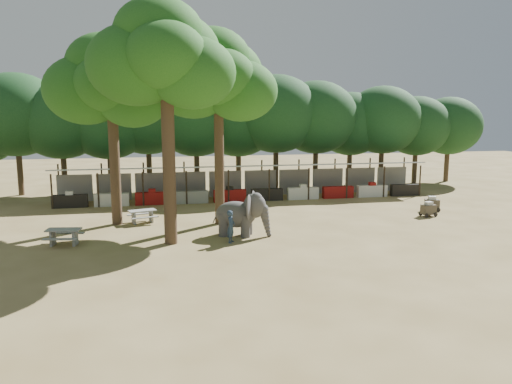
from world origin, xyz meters
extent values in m
plane|color=brown|center=(0.00, 0.00, 0.00)|extent=(100.00, 100.00, 0.00)
cube|color=#9A9EA2|center=(0.00, 14.00, 2.50)|extent=(28.00, 2.99, 0.39)
cylinder|color=#2D2319|center=(-12.60, 12.65, 1.20)|extent=(0.12, 0.12, 2.40)
cylinder|color=#2D2319|center=(-12.60, 15.35, 1.40)|extent=(0.12, 0.12, 2.80)
cube|color=black|center=(-12.60, 12.90, 0.45)|extent=(2.38, 0.50, 0.90)
cube|color=gray|center=(-12.60, 15.30, 1.00)|extent=(2.52, 0.12, 2.00)
cylinder|color=#2D2319|center=(-9.80, 12.65, 1.20)|extent=(0.12, 0.12, 2.40)
cylinder|color=#2D2319|center=(-9.80, 15.35, 1.40)|extent=(0.12, 0.12, 2.80)
cube|color=silver|center=(-9.80, 12.90, 0.45)|extent=(2.38, 0.50, 0.90)
cube|color=gray|center=(-9.80, 15.30, 1.00)|extent=(2.52, 0.12, 2.00)
cylinder|color=#2D2319|center=(-7.00, 12.65, 1.20)|extent=(0.12, 0.12, 2.40)
cylinder|color=#2D2319|center=(-7.00, 15.35, 1.40)|extent=(0.12, 0.12, 2.80)
cube|color=maroon|center=(-7.00, 12.90, 0.45)|extent=(2.38, 0.50, 0.90)
cube|color=gray|center=(-7.00, 15.30, 1.00)|extent=(2.52, 0.12, 2.00)
cylinder|color=#2D2319|center=(-4.20, 12.65, 1.20)|extent=(0.12, 0.12, 2.40)
cylinder|color=#2D2319|center=(-4.20, 15.35, 1.40)|extent=(0.12, 0.12, 2.80)
cube|color=gray|center=(-4.20, 12.90, 0.45)|extent=(2.38, 0.50, 0.90)
cube|color=gray|center=(-4.20, 15.30, 1.00)|extent=(2.52, 0.12, 2.00)
cylinder|color=#2D2319|center=(-1.40, 12.65, 1.20)|extent=(0.12, 0.12, 2.40)
cylinder|color=#2D2319|center=(-1.40, 15.35, 1.40)|extent=(0.12, 0.12, 2.80)
cube|color=maroon|center=(-1.40, 12.90, 0.45)|extent=(2.38, 0.50, 0.90)
cube|color=gray|center=(-1.40, 15.30, 1.00)|extent=(2.52, 0.12, 2.00)
cylinder|color=#2D2319|center=(1.40, 12.65, 1.20)|extent=(0.12, 0.12, 2.40)
cylinder|color=#2D2319|center=(1.40, 15.35, 1.40)|extent=(0.12, 0.12, 2.80)
cube|color=black|center=(1.40, 12.90, 0.45)|extent=(2.38, 0.50, 0.90)
cube|color=gray|center=(1.40, 15.30, 1.00)|extent=(2.52, 0.12, 2.00)
cylinder|color=#2D2319|center=(4.20, 12.65, 1.20)|extent=(0.12, 0.12, 2.40)
cylinder|color=#2D2319|center=(4.20, 15.35, 1.40)|extent=(0.12, 0.12, 2.80)
cube|color=silver|center=(4.20, 12.90, 0.45)|extent=(2.38, 0.50, 0.90)
cube|color=gray|center=(4.20, 15.30, 1.00)|extent=(2.52, 0.12, 2.00)
cylinder|color=#2D2319|center=(7.00, 12.65, 1.20)|extent=(0.12, 0.12, 2.40)
cylinder|color=#2D2319|center=(7.00, 15.35, 1.40)|extent=(0.12, 0.12, 2.80)
cube|color=maroon|center=(7.00, 12.90, 0.45)|extent=(2.38, 0.50, 0.90)
cube|color=gray|center=(7.00, 15.30, 1.00)|extent=(2.52, 0.12, 2.00)
cylinder|color=#2D2319|center=(9.80, 12.65, 1.20)|extent=(0.12, 0.12, 2.40)
cylinder|color=#2D2319|center=(9.80, 15.35, 1.40)|extent=(0.12, 0.12, 2.80)
cube|color=silver|center=(9.80, 12.90, 0.45)|extent=(2.38, 0.50, 0.90)
cube|color=gray|center=(9.80, 15.30, 1.00)|extent=(2.52, 0.12, 2.00)
cylinder|color=#2D2319|center=(12.60, 12.65, 1.20)|extent=(0.12, 0.12, 2.40)
cylinder|color=#2D2319|center=(12.60, 15.35, 1.40)|extent=(0.12, 0.12, 2.80)
cube|color=black|center=(12.60, 12.90, 0.45)|extent=(2.38, 0.50, 0.90)
cube|color=gray|center=(12.60, 15.30, 1.00)|extent=(2.52, 0.12, 2.00)
cylinder|color=#332316|center=(-9.00, 7.00, 4.60)|extent=(0.60, 0.60, 9.20)
cone|color=#332316|center=(-9.00, 7.00, 9.20)|extent=(0.57, 0.57, 2.88)
ellipsoid|color=#174A16|center=(-10.40, 7.30, 7.82)|extent=(4.80, 4.80, 3.94)
ellipsoid|color=#174A16|center=(-7.80, 6.40, 7.42)|extent=(4.20, 4.20, 3.44)
ellipsoid|color=#174A16|center=(-8.80, 8.10, 8.42)|extent=(5.20, 5.20, 4.26)
ellipsoid|color=#174A16|center=(-9.00, 5.70, 8.12)|extent=(3.80, 3.80, 3.12)
ellipsoid|color=#174A16|center=(-9.30, 7.20, 9.22)|extent=(4.40, 4.40, 3.61)
cylinder|color=#332316|center=(-6.00, 2.00, 5.20)|extent=(0.64, 0.64, 10.40)
cone|color=#332316|center=(-6.00, 2.00, 10.40)|extent=(0.61, 0.61, 3.25)
ellipsoid|color=#174A16|center=(-7.40, 2.30, 8.84)|extent=(4.80, 4.80, 3.94)
ellipsoid|color=#174A16|center=(-4.80, 1.40, 8.44)|extent=(4.20, 4.20, 3.44)
ellipsoid|color=#174A16|center=(-5.80, 3.10, 9.44)|extent=(5.20, 5.20, 4.26)
ellipsoid|color=#174A16|center=(-6.00, 0.70, 9.14)|extent=(3.80, 3.80, 3.12)
ellipsoid|color=#174A16|center=(-6.30, 2.20, 10.24)|extent=(4.40, 4.40, 3.61)
cylinder|color=#332316|center=(-3.00, 6.00, 4.80)|extent=(0.56, 0.56, 9.60)
cone|color=#332316|center=(-3.00, 6.00, 9.60)|extent=(0.53, 0.53, 3.00)
ellipsoid|color=#174A16|center=(-4.40, 6.30, 8.16)|extent=(4.80, 4.80, 3.94)
ellipsoid|color=#174A16|center=(-1.80, 5.40, 7.76)|extent=(4.20, 4.20, 3.44)
ellipsoid|color=#174A16|center=(-2.80, 7.10, 8.76)|extent=(5.20, 5.20, 4.26)
ellipsoid|color=#174A16|center=(-3.00, 4.70, 8.46)|extent=(3.80, 3.80, 3.12)
ellipsoid|color=#174A16|center=(-3.30, 6.20, 9.56)|extent=(4.40, 4.40, 3.61)
cylinder|color=#332316|center=(-16.67, 19.00, 1.87)|extent=(0.44, 0.44, 3.74)
ellipsoid|color=black|center=(-16.67, 19.00, 5.53)|extent=(6.46, 5.95, 5.61)
cylinder|color=#332316|center=(-13.33, 19.00, 1.87)|extent=(0.44, 0.44, 3.74)
ellipsoid|color=black|center=(-13.33, 19.00, 5.53)|extent=(6.46, 5.95, 5.61)
cylinder|color=#332316|center=(-10.00, 19.00, 1.87)|extent=(0.44, 0.44, 3.74)
ellipsoid|color=black|center=(-10.00, 19.00, 5.53)|extent=(6.46, 5.95, 5.61)
cylinder|color=#332316|center=(-6.67, 19.00, 1.87)|extent=(0.44, 0.44, 3.74)
ellipsoid|color=black|center=(-6.67, 19.00, 5.53)|extent=(6.46, 5.95, 5.61)
cylinder|color=#332316|center=(-3.33, 19.00, 1.87)|extent=(0.44, 0.44, 3.74)
ellipsoid|color=black|center=(-3.33, 19.00, 5.53)|extent=(6.46, 5.95, 5.61)
cylinder|color=#332316|center=(0.00, 19.00, 1.87)|extent=(0.44, 0.44, 3.74)
ellipsoid|color=black|center=(0.00, 19.00, 5.53)|extent=(6.46, 5.95, 5.61)
cylinder|color=#332316|center=(3.33, 19.00, 1.87)|extent=(0.44, 0.44, 3.74)
ellipsoid|color=black|center=(3.33, 19.00, 5.53)|extent=(6.46, 5.95, 5.61)
cylinder|color=#332316|center=(6.67, 19.00, 1.87)|extent=(0.44, 0.44, 3.74)
ellipsoid|color=black|center=(6.67, 19.00, 5.53)|extent=(6.46, 5.95, 5.61)
cylinder|color=#332316|center=(10.00, 19.00, 1.87)|extent=(0.44, 0.44, 3.74)
ellipsoid|color=black|center=(10.00, 19.00, 5.53)|extent=(6.46, 5.95, 5.61)
cylinder|color=#332316|center=(13.33, 19.00, 1.87)|extent=(0.44, 0.44, 3.74)
ellipsoid|color=black|center=(13.33, 19.00, 5.53)|extent=(6.46, 5.95, 5.61)
cylinder|color=#332316|center=(16.67, 19.00, 1.87)|extent=(0.44, 0.44, 3.74)
ellipsoid|color=black|center=(16.67, 19.00, 5.53)|extent=(6.46, 5.95, 5.61)
cylinder|color=#332316|center=(20.00, 19.00, 1.87)|extent=(0.44, 0.44, 3.74)
ellipsoid|color=black|center=(20.00, 19.00, 5.53)|extent=(6.46, 5.95, 5.61)
ellipsoid|color=#3C3A3A|center=(-2.52, 3.01, 1.15)|extent=(2.51, 1.99, 1.42)
cylinder|color=#3C3A3A|center=(-3.20, 2.92, 0.60)|extent=(0.66, 0.66, 1.20)
cylinder|color=#3C3A3A|center=(-2.96, 3.55, 0.60)|extent=(0.66, 0.66, 1.20)
cylinder|color=#3C3A3A|center=(-2.07, 2.48, 0.60)|extent=(0.66, 0.66, 1.20)
cylinder|color=#3C3A3A|center=(-1.83, 3.11, 0.60)|extent=(0.66, 0.66, 1.20)
ellipsoid|color=#3C3A3A|center=(-1.54, 2.64, 1.66)|extent=(1.49, 1.35, 1.32)
ellipsoid|color=#3C3A3A|center=(-1.96, 2.11, 1.69)|extent=(0.58, 1.08, 1.35)
ellipsoid|color=#3C3A3A|center=(-1.50, 3.31, 1.69)|extent=(0.58, 1.08, 1.35)
cone|color=#3C3A3A|center=(-0.94, 2.41, 0.75)|extent=(0.70, 0.70, 1.49)
imported|color=#26384C|center=(-2.99, 1.57, 0.83)|extent=(0.61, 0.71, 1.67)
cube|color=gray|center=(-11.27, 2.69, 0.80)|extent=(1.75, 1.01, 0.07)
cube|color=gray|center=(-11.81, 2.77, 0.39)|extent=(0.21, 0.67, 0.77)
cube|color=gray|center=(-10.72, 2.61, 0.39)|extent=(0.21, 0.67, 0.77)
cube|color=gray|center=(-11.36, 2.09, 0.46)|extent=(1.68, 0.52, 0.06)
cube|color=gray|center=(-11.18, 3.29, 0.46)|extent=(1.68, 0.52, 0.06)
cube|color=gray|center=(-7.54, 7.01, 0.76)|extent=(1.72, 1.15, 0.06)
cube|color=gray|center=(-8.04, 6.86, 0.37)|extent=(0.28, 0.63, 0.73)
cube|color=gray|center=(-7.04, 7.16, 0.37)|extent=(0.28, 0.63, 0.73)
cube|color=gray|center=(-7.38, 6.46, 0.44)|extent=(1.58, 0.70, 0.05)
cube|color=gray|center=(-7.71, 7.57, 0.44)|extent=(1.58, 0.70, 0.05)
cube|color=#3D3429|center=(10.29, 5.42, 0.44)|extent=(0.96, 0.67, 0.62)
cylinder|color=black|center=(9.99, 5.08, 0.13)|extent=(0.27, 0.10, 0.26)
cylinder|color=black|center=(10.68, 5.19, 0.13)|extent=(0.27, 0.10, 0.26)
cylinder|color=black|center=(9.89, 5.65, 0.13)|extent=(0.27, 0.10, 0.26)
cylinder|color=black|center=(10.59, 5.77, 0.13)|extent=(0.27, 0.10, 0.26)
cube|color=silver|center=(10.29, 5.42, 0.84)|extent=(0.49, 0.42, 0.22)
cube|color=#3D3429|center=(11.42, 6.93, 0.46)|extent=(1.06, 0.84, 0.65)
cylinder|color=black|center=(10.96, 6.77, 0.14)|extent=(0.28, 0.15, 0.28)
cylinder|color=black|center=(11.66, 6.52, 0.14)|extent=(0.28, 0.15, 0.28)
cylinder|color=black|center=(11.17, 7.35, 0.14)|extent=(0.28, 0.15, 0.28)
cylinder|color=black|center=(11.87, 7.09, 0.14)|extent=(0.28, 0.15, 0.28)
cube|color=silver|center=(11.42, 6.93, 0.88)|extent=(0.56, 0.51, 0.23)
camera|label=1|loc=(-6.56, -22.96, 6.70)|focal=35.00mm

